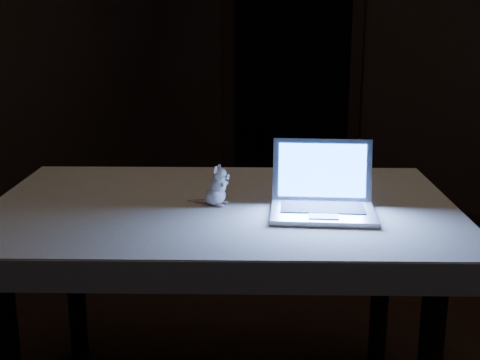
% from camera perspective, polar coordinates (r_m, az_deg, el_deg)
% --- Properties ---
extents(back_wall, '(4.50, 0.04, 2.60)m').
position_cam_1_polar(back_wall, '(4.45, 18.46, 13.67)').
color(back_wall, black).
rests_on(back_wall, ground).
extents(doorway, '(1.06, 0.36, 2.13)m').
position_cam_1_polar(doorway, '(4.72, 4.64, 11.51)').
color(doorway, black).
rests_on(doorway, back_wall).
extents(table, '(1.61, 1.36, 0.73)m').
position_cam_1_polar(table, '(2.16, -1.50, -11.59)').
color(table, black).
rests_on(table, floor).
extents(tablecloth, '(1.63, 1.26, 0.08)m').
position_cam_1_polar(tablecloth, '(2.00, -1.71, -3.51)').
color(tablecloth, beige).
rests_on(tablecloth, table).
extents(laptop, '(0.38, 0.36, 0.21)m').
position_cam_1_polar(laptop, '(1.88, 7.46, -0.17)').
color(laptop, '#B1B0B5').
rests_on(laptop, tablecloth).
extents(plush_mouse, '(0.11, 0.11, 0.13)m').
position_cam_1_polar(plush_mouse, '(1.98, -2.22, -0.47)').
color(plush_mouse, silver).
rests_on(plush_mouse, tablecloth).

